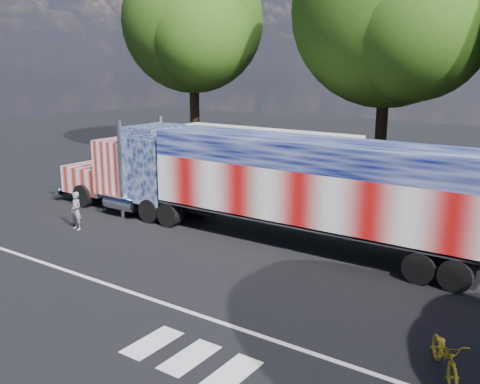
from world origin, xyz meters
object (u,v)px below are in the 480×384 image
Objects in this scene: tree_nw_a at (194,22)px; bicycle at (445,355)px; tree_n_mid at (391,11)px; semi_truck at (257,181)px; woman at (76,211)px; coach_bus at (261,158)px.

bicycle is at bearing -40.12° from tree_nw_a.
tree_n_mid is (-8.90, 19.99, 9.14)m from bicycle.
tree_nw_a reaches higher than semi_truck.
tree_n_mid reaches higher than woman.
woman is at bearing -101.25° from coach_bus.
tree_n_mid is at bearing 83.81° from bicycle.
coach_bus is at bearing -121.87° from tree_n_mid.
tree_nw_a is (-9.65, 6.22, 7.88)m from coach_bus.
tree_nw_a reaches higher than woman.
semi_truck is at bearing -58.23° from coach_bus.
coach_bus is 13.93m from tree_nw_a.
tree_n_mid is at bearing 90.45° from semi_truck.
tree_n_mid is at bearing 2.95° from tree_nw_a.
coach_bus is 0.72× the size of tree_n_mid.
tree_n_mid reaches higher than semi_truck.
bicycle is 23.71m from tree_n_mid.
woman is 0.87× the size of bicycle.
semi_truck is at bearing -43.51° from tree_nw_a.
woman is 20.79m from tree_n_mid.
coach_bus is 6.01× the size of bicycle.
semi_truck is 7.62m from woman.
semi_truck is 15.90m from tree_n_mid.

